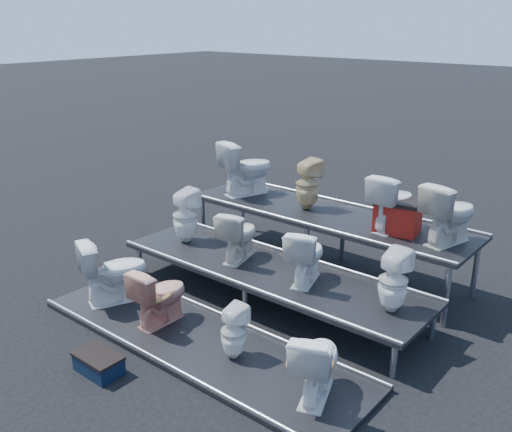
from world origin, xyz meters
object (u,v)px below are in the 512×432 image
Objects in this scene: toilet_2 at (233,332)px; toilet_3 at (316,362)px; toilet_4 at (185,216)px; toilet_7 at (393,281)px; toilet_10 at (392,202)px; toilet_5 at (238,235)px; toilet_6 at (306,255)px; toilet_0 at (114,271)px; red_crate at (398,217)px; toilet_11 at (450,213)px; step_stool at (99,365)px; toilet_9 at (307,184)px; toilet_1 at (160,295)px; toilet_8 at (247,168)px.

toilet_3 is (1.04, 0.00, 0.07)m from toilet_2.
toilet_2 is at bearing 150.84° from toilet_4.
toilet_7 is 1.54m from toilet_10.
toilet_5 is 2.03m from toilet_10.
toilet_7 is (1.13, 0.00, 0.01)m from toilet_6.
toilet_0 is 3.66m from red_crate.
toilet_7 is 1.37m from toilet_11.
toilet_3 is 2.68m from red_crate.
toilet_7 is 3.21m from step_stool.
toilet_10 reaches higher than toilet_9.
toilet_2 is 1.73m from toilet_5.
toilet_11 reaches higher than toilet_3.
toilet_11 reaches higher than toilet_0.
red_crate is (1.70, 2.56, 0.64)m from toilet_1.
toilet_5 is at bearing 3.19° from toilet_7.
step_stool is (-1.38, -3.64, -1.14)m from toilet_10.
red_crate is (1.43, -0.04, -0.17)m from toilet_9.
toilet_4 is 1.53× the size of step_stool.
toilet_8 is at bearing 14.46° from toilet_11.
toilet_6 is 0.91× the size of toilet_10.
toilet_4 is (-0.90, 1.30, 0.43)m from toilet_1.
toilet_4 is at bearing -30.51° from toilet_2.
toilet_10 is (1.59, 2.60, 0.82)m from toilet_1.
toilet_1 is 0.93× the size of toilet_4.
toilet_11 is at bearing -163.96° from toilet_5.
toilet_0 is 2.93m from toilet_9.
toilet_2 is 1.20× the size of step_stool.
toilet_7 is at bearing 121.63° from toilet_10.
toilet_7 is (0.11, 1.30, 0.39)m from toilet_3.
toilet_5 reaches higher than toilet_0.
toilet_3 is 3.33m from toilet_9.
toilet_2 is 0.85× the size of toilet_7.
toilet_1 is 1.04× the size of toilet_6.
toilet_1 is 0.92× the size of toilet_11.
toilet_2 is 1.04m from toilet_3.
toilet_11 is at bearing -154.87° from toilet_4.
toilet_5 is at bearing -102.63° from toilet_0.
toilet_6 is at bearing 62.05° from toilet_11.
toilet_0 is at bearing 1.91° from toilet_2.
toilet_2 is at bearing 115.22° from toilet_5.
toilet_3 is 0.87× the size of toilet_8.
toilet_5 is 0.93× the size of toilet_9.
toilet_11 reaches higher than toilet_6.
toilet_5 is 1.36× the size of step_stool.
toilet_9 reaches higher than toilet_6.
toilet_1 is 1.19× the size of toilet_2.
toilet_1 is at bearing 31.28° from toilet_6.
red_crate is at bearing -111.68° from toilet_0.
toilet_4 is at bearing 30.88° from toilet_10.
toilet_11 is (2.25, 1.30, 0.44)m from toilet_5.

